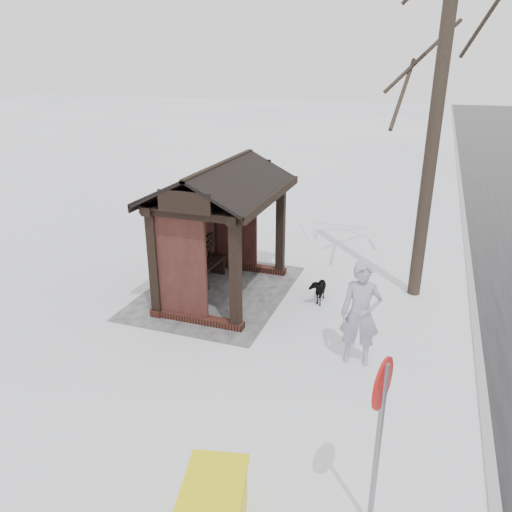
{
  "coord_description": "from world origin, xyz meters",
  "views": [
    {
      "loc": [
        9.76,
        4.27,
        5.11
      ],
      "look_at": [
        0.03,
        0.8,
        1.06
      ],
      "focal_mm": 35.0,
      "sensor_mm": 36.0,
      "label": 1
    }
  ],
  "objects_px": {
    "tree_near": "(450,2)",
    "pedestrian": "(361,314)",
    "bus_shelter": "(216,204)",
    "grit_bin": "(214,510)",
    "dog": "(318,289)",
    "road_sign": "(380,410)"
  },
  "relations": [
    {
      "from": "tree_near",
      "to": "grit_bin",
      "type": "bearing_deg",
      "value": -13.37
    },
    {
      "from": "pedestrian",
      "to": "dog",
      "type": "bearing_deg",
      "value": 113.42
    },
    {
      "from": "bus_shelter",
      "to": "tree_near",
      "type": "relative_size",
      "value": 0.4
    },
    {
      "from": "road_sign",
      "to": "pedestrian",
      "type": "bearing_deg",
      "value": -156.14
    },
    {
      "from": "tree_near",
      "to": "pedestrian",
      "type": "height_order",
      "value": "tree_near"
    },
    {
      "from": "tree_near",
      "to": "dog",
      "type": "distance_m",
      "value": 6.31
    },
    {
      "from": "bus_shelter",
      "to": "pedestrian",
      "type": "relative_size",
      "value": 1.86
    },
    {
      "from": "bus_shelter",
      "to": "grit_bin",
      "type": "height_order",
      "value": "bus_shelter"
    },
    {
      "from": "dog",
      "to": "grit_bin",
      "type": "bearing_deg",
      "value": -93.2
    },
    {
      "from": "tree_near",
      "to": "grit_bin",
      "type": "height_order",
      "value": "tree_near"
    },
    {
      "from": "pedestrian",
      "to": "road_sign",
      "type": "distance_m",
      "value": 3.54
    },
    {
      "from": "tree_near",
      "to": "road_sign",
      "type": "distance_m",
      "value": 8.1
    },
    {
      "from": "bus_shelter",
      "to": "grit_bin",
      "type": "distance_m",
      "value": 6.75
    },
    {
      "from": "tree_near",
      "to": "dog",
      "type": "relative_size",
      "value": 12.45
    },
    {
      "from": "grit_bin",
      "to": "road_sign",
      "type": "height_order",
      "value": "road_sign"
    },
    {
      "from": "bus_shelter",
      "to": "grit_bin",
      "type": "bearing_deg",
      "value": 23.32
    },
    {
      "from": "grit_bin",
      "to": "bus_shelter",
      "type": "bearing_deg",
      "value": -169.71
    },
    {
      "from": "tree_near",
      "to": "dog",
      "type": "height_order",
      "value": "tree_near"
    },
    {
      "from": "dog",
      "to": "grit_bin",
      "type": "height_order",
      "value": "grit_bin"
    },
    {
      "from": "bus_shelter",
      "to": "dog",
      "type": "bearing_deg",
      "value": 97.94
    },
    {
      "from": "bus_shelter",
      "to": "grit_bin",
      "type": "xyz_separation_m",
      "value": [
        5.98,
        2.58,
        -1.77
      ]
    },
    {
      "from": "tree_near",
      "to": "road_sign",
      "type": "xyz_separation_m",
      "value": [
        6.73,
        -0.14,
        -4.51
      ]
    }
  ]
}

